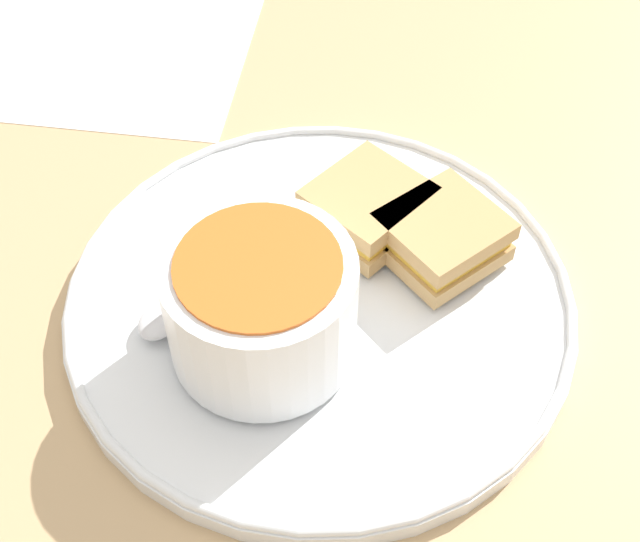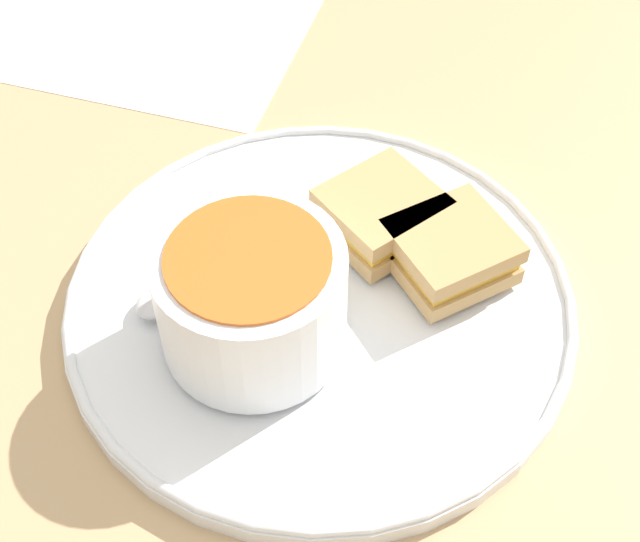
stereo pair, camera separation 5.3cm
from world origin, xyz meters
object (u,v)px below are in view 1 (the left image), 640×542
Objects in this scene: spoon at (170,308)px; sandwich_half_near at (442,237)px; soup_bowl at (261,306)px; sandwich_half_far at (368,207)px.

sandwich_half_near is (-0.03, 0.17, 0.01)m from spoon.
sandwich_half_far is at bearing 139.18° from soup_bowl.
sandwich_half_near is 0.98× the size of sandwich_half_far.
sandwich_half_far is at bearing 147.93° from spoon.
soup_bowl is 0.13m from sandwich_half_near.
soup_bowl reaches higher than sandwich_half_far.
sandwich_half_near is at bearing 132.78° from spoon.
soup_bowl is 0.07m from spoon.
soup_bowl is 1.05× the size of spoon.
sandwich_half_near reaches higher than spoon.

